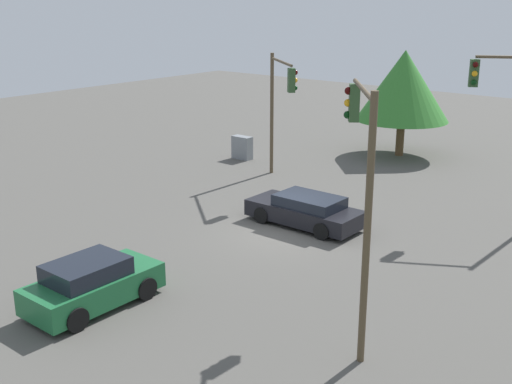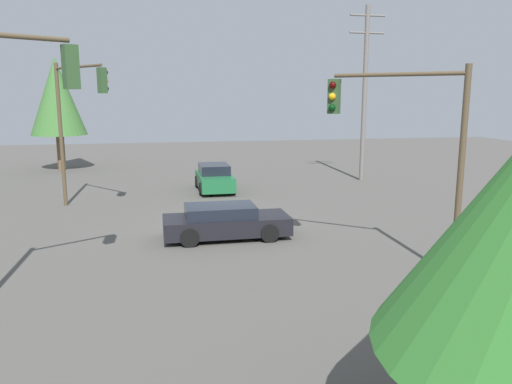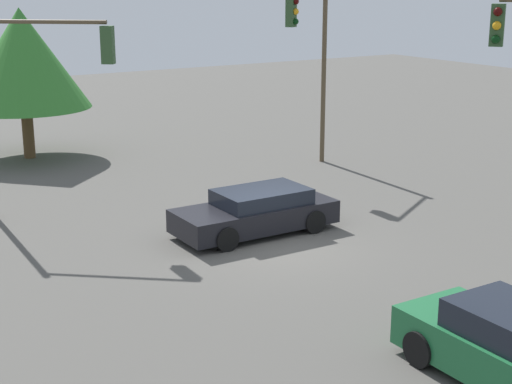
{
  "view_description": "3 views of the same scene",
  "coord_description": "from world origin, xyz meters",
  "px_view_note": "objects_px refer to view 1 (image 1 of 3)",
  "views": [
    {
      "loc": [
        -13.83,
        18.59,
        8.73
      ],
      "look_at": [
        1.41,
        -0.05,
        1.36
      ],
      "focal_mm": 45.0,
      "sensor_mm": 36.0,
      "label": 1
    },
    {
      "loc": [
        -2.71,
        -19.07,
        5.17
      ],
      "look_at": [
        1.33,
        0.27,
        1.42
      ],
      "focal_mm": 35.0,
      "sensor_mm": 36.0,
      "label": 2
    },
    {
      "loc": [
        11.14,
        16.75,
        7.01
      ],
      "look_at": [
        1.11,
        0.79,
        1.85
      ],
      "focal_mm": 55.0,
      "sensor_mm": 36.0,
      "label": 3
    }
  ],
  "objects_px": {
    "sedan_green": "(92,284)",
    "sedan_dark": "(305,210)",
    "electrical_cabinet": "(242,148)",
    "traffic_signal_aux": "(280,96)",
    "traffic_signal_cross": "(361,167)"
  },
  "relations": [
    {
      "from": "sedan_green",
      "to": "traffic_signal_aux",
      "type": "bearing_deg",
      "value": 105.5
    },
    {
      "from": "traffic_signal_cross",
      "to": "electrical_cabinet",
      "type": "xyz_separation_m",
      "value": [
        14.87,
        -12.77,
        -3.96
      ]
    },
    {
      "from": "sedan_green",
      "to": "traffic_signal_cross",
      "type": "distance_m",
      "value": 8.51
    },
    {
      "from": "sedan_dark",
      "to": "traffic_signal_aux",
      "type": "bearing_deg",
      "value": 46.61
    },
    {
      "from": "sedan_dark",
      "to": "traffic_signal_aux",
      "type": "relative_size",
      "value": 0.76
    },
    {
      "from": "traffic_signal_cross",
      "to": "electrical_cabinet",
      "type": "bearing_deg",
      "value": 12.16
    },
    {
      "from": "traffic_signal_aux",
      "to": "electrical_cabinet",
      "type": "bearing_deg",
      "value": -168.55
    },
    {
      "from": "sedan_dark",
      "to": "sedan_green",
      "type": "relative_size",
      "value": 1.16
    },
    {
      "from": "traffic_signal_cross",
      "to": "traffic_signal_aux",
      "type": "relative_size",
      "value": 1.11
    },
    {
      "from": "sedan_dark",
      "to": "electrical_cabinet",
      "type": "height_order",
      "value": "electrical_cabinet"
    },
    {
      "from": "traffic_signal_aux",
      "to": "sedan_dark",
      "type": "bearing_deg",
      "value": -4.17
    },
    {
      "from": "traffic_signal_aux",
      "to": "electrical_cabinet",
      "type": "height_order",
      "value": "traffic_signal_aux"
    },
    {
      "from": "sedan_green",
      "to": "sedan_dark",
      "type": "bearing_deg",
      "value": 85.23
    },
    {
      "from": "sedan_dark",
      "to": "traffic_signal_cross",
      "type": "distance_m",
      "value": 9.32
    },
    {
      "from": "sedan_green",
      "to": "traffic_signal_cross",
      "type": "relative_size",
      "value": 0.59
    }
  ]
}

